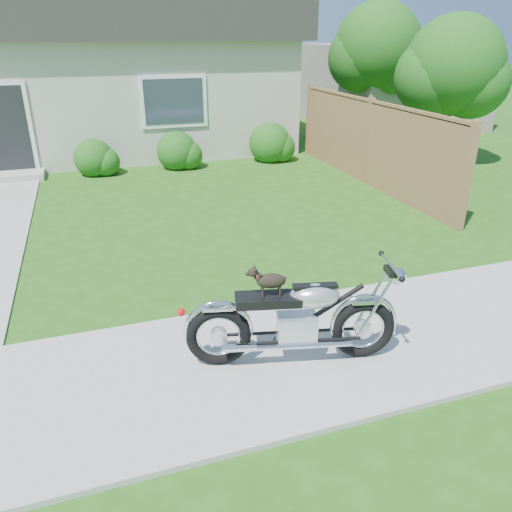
{
  "coord_description": "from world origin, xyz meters",
  "views": [
    {
      "loc": [
        0.28,
        -4.16,
        3.19
      ],
      "look_at": [
        2.02,
        1.0,
        0.75
      ],
      "focal_mm": 35.0,
      "sensor_mm": 36.0,
      "label": 1
    }
  ],
  "objects_px": {
    "tree_far": "(382,51)",
    "house": "(67,72)",
    "fence": "(368,142)",
    "potted_plant_right": "(110,159)",
    "tree_near": "(459,70)",
    "motorcycle_with_dog": "(297,319)"
  },
  "relations": [
    {
      "from": "house",
      "to": "tree_far",
      "type": "bearing_deg",
      "value": -8.81
    },
    {
      "from": "tree_near",
      "to": "motorcycle_with_dog",
      "type": "distance_m",
      "value": 10.02
    },
    {
      "from": "fence",
      "to": "potted_plant_right",
      "type": "bearing_deg",
      "value": 153.19
    },
    {
      "from": "fence",
      "to": "tree_far",
      "type": "xyz_separation_m",
      "value": [
        3.09,
        4.79,
        1.72
      ]
    },
    {
      "from": "motorcycle_with_dog",
      "to": "house",
      "type": "bearing_deg",
      "value": 113.08
    },
    {
      "from": "potted_plant_right",
      "to": "fence",
      "type": "bearing_deg",
      "value": -26.81
    },
    {
      "from": "tree_far",
      "to": "house",
      "type": "bearing_deg",
      "value": 171.19
    },
    {
      "from": "house",
      "to": "potted_plant_right",
      "type": "height_order",
      "value": "house"
    },
    {
      "from": "house",
      "to": "fence",
      "type": "distance_m",
      "value": 8.96
    },
    {
      "from": "house",
      "to": "motorcycle_with_dog",
      "type": "bearing_deg",
      "value": -80.33
    },
    {
      "from": "house",
      "to": "motorcycle_with_dog",
      "type": "xyz_separation_m",
      "value": [
        2.07,
        -12.16,
        -1.62
      ]
    },
    {
      "from": "fence",
      "to": "tree_near",
      "type": "bearing_deg",
      "value": 17.0
    },
    {
      "from": "house",
      "to": "motorcycle_with_dog",
      "type": "height_order",
      "value": "house"
    },
    {
      "from": "house",
      "to": "tree_near",
      "type": "bearing_deg",
      "value": -30.2
    },
    {
      "from": "fence",
      "to": "tree_far",
      "type": "distance_m",
      "value": 5.95
    },
    {
      "from": "tree_near",
      "to": "motorcycle_with_dog",
      "type": "relative_size",
      "value": 1.67
    },
    {
      "from": "tree_near",
      "to": "motorcycle_with_dog",
      "type": "height_order",
      "value": "tree_near"
    },
    {
      "from": "house",
      "to": "tree_near",
      "type": "distance_m",
      "value": 10.65
    },
    {
      "from": "fence",
      "to": "motorcycle_with_dog",
      "type": "height_order",
      "value": "fence"
    },
    {
      "from": "tree_far",
      "to": "potted_plant_right",
      "type": "relative_size",
      "value": 6.16
    },
    {
      "from": "house",
      "to": "tree_far",
      "type": "height_order",
      "value": "house"
    },
    {
      "from": "fence",
      "to": "tree_near",
      "type": "xyz_separation_m",
      "value": [
        2.9,
        0.89,
        1.41
      ]
    }
  ]
}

